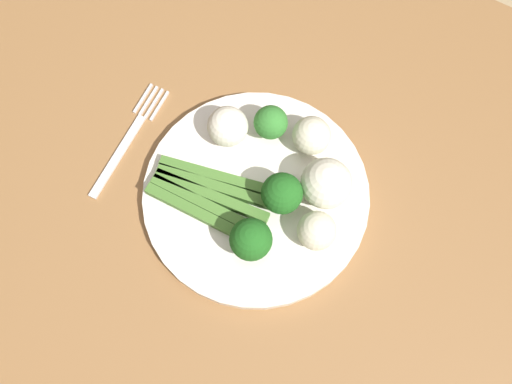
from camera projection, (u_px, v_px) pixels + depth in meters
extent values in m
cube|color=tan|center=(270.00, 321.00, 1.41)|extent=(6.00, 6.00, 0.02)
cube|color=olive|center=(284.00, 244.00, 0.72)|extent=(1.30, 0.87, 0.04)
cylinder|color=olive|center=(114.00, 7.00, 1.27)|extent=(0.07, 0.07, 0.70)
cylinder|color=silver|center=(256.00, 195.00, 0.71)|extent=(0.27, 0.27, 0.01)
cube|color=#47752D|center=(201.00, 215.00, 0.69)|extent=(0.14, 0.02, 0.01)
cube|color=#47752D|center=(206.00, 206.00, 0.69)|extent=(0.14, 0.02, 0.01)
cube|color=#47752D|center=(211.00, 196.00, 0.70)|extent=(0.14, 0.03, 0.01)
cube|color=#47752D|center=(215.00, 187.00, 0.70)|extent=(0.14, 0.04, 0.01)
cube|color=#47752D|center=(218.00, 177.00, 0.70)|extent=(0.14, 0.04, 0.01)
cylinder|color=#4C7F2B|center=(281.00, 201.00, 0.69)|extent=(0.02, 0.02, 0.02)
sphere|color=#1E5B1C|center=(282.00, 193.00, 0.67)|extent=(0.05, 0.05, 0.05)
cylinder|color=#4C7F2B|center=(251.00, 245.00, 0.68)|extent=(0.02, 0.02, 0.02)
sphere|color=#1E5B1C|center=(251.00, 239.00, 0.65)|extent=(0.05, 0.05, 0.05)
cylinder|color=#609E3D|center=(270.00, 131.00, 0.72)|extent=(0.01, 0.01, 0.01)
sphere|color=#337A2D|center=(271.00, 122.00, 0.70)|extent=(0.04, 0.04, 0.04)
sphere|color=beige|center=(317.00, 231.00, 0.67)|extent=(0.04, 0.04, 0.04)
sphere|color=silver|center=(326.00, 183.00, 0.68)|extent=(0.06, 0.06, 0.06)
sphere|color=white|center=(228.00, 126.00, 0.71)|extent=(0.05, 0.05, 0.05)
sphere|color=beige|center=(312.00, 135.00, 0.70)|extent=(0.05, 0.05, 0.05)
cube|color=silver|center=(118.00, 156.00, 0.73)|extent=(0.02, 0.12, 0.00)
cube|color=silver|center=(159.00, 106.00, 0.76)|extent=(0.00, 0.05, 0.00)
cube|color=silver|center=(154.00, 103.00, 0.76)|extent=(0.00, 0.05, 0.00)
cube|color=silver|center=(148.00, 101.00, 0.76)|extent=(0.00, 0.05, 0.00)
cube|color=silver|center=(143.00, 98.00, 0.76)|extent=(0.00, 0.05, 0.00)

